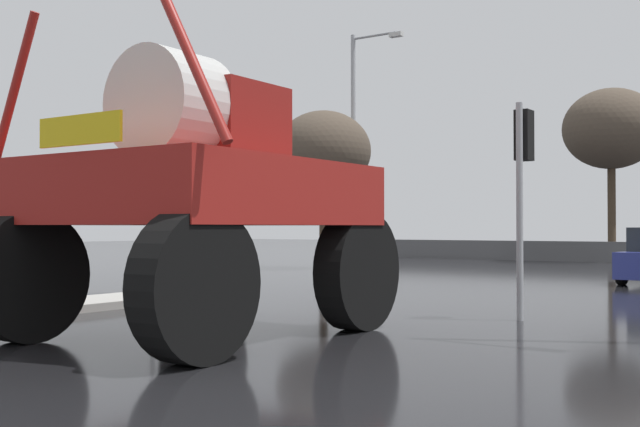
# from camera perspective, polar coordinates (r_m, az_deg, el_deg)

# --- Properties ---
(ground_plane) EXTENTS (120.00, 120.00, 0.00)m
(ground_plane) POSITION_cam_1_polar(r_m,az_deg,el_deg) (20.66, 11.63, -5.22)
(ground_plane) COLOR black
(median_island) EXTENTS (1.55, 8.79, 0.15)m
(median_island) POSITION_cam_1_polar(r_m,az_deg,el_deg) (14.71, -21.12, -6.59)
(median_island) COLOR #B2AFA8
(median_island) RESTS_ON ground
(oversize_sprayer) EXTENTS (4.19, 5.32, 4.33)m
(oversize_sprayer) POSITION_cam_1_polar(r_m,az_deg,el_deg) (11.10, -8.68, 1.21)
(oversize_sprayer) COLOR black
(oversize_sprayer) RESTS_ON ground
(traffic_signal_near_left) EXTENTS (0.24, 0.54, 3.45)m
(traffic_signal_near_left) POSITION_cam_1_polar(r_m,az_deg,el_deg) (18.20, -11.63, 2.13)
(traffic_signal_near_left) COLOR #A8AAAF
(traffic_signal_near_left) RESTS_ON ground
(traffic_signal_near_right) EXTENTS (0.24, 0.54, 3.57)m
(traffic_signal_near_right) POSITION_cam_1_polar(r_m,az_deg,el_deg) (13.38, 14.56, 3.65)
(traffic_signal_near_right) COLOR #A8AAAF
(traffic_signal_near_right) RESTS_ON ground
(streetlight_far_left) EXTENTS (2.23, 0.24, 8.90)m
(streetlight_far_left) POSITION_cam_1_polar(r_m,az_deg,el_deg) (30.00, 2.70, 5.54)
(streetlight_far_left) COLOR #A8AAAF
(streetlight_far_left) RESTS_ON ground
(bare_tree_left) EXTENTS (3.49, 3.49, 5.80)m
(bare_tree_left) POSITION_cam_1_polar(r_m,az_deg,el_deg) (28.75, 0.26, 4.52)
(bare_tree_left) COLOR #473828
(bare_tree_left) RESTS_ON ground
(bare_tree_far_center) EXTENTS (4.15, 4.15, 7.60)m
(bare_tree_far_center) POSITION_cam_1_polar(r_m,az_deg,el_deg) (36.61, 20.44, 5.77)
(bare_tree_far_center) COLOR #473828
(bare_tree_far_center) RESTS_ON ground
(roadside_barrier) EXTENTS (26.19, 0.24, 0.90)m
(roadside_barrier) POSITION_cam_1_polar(r_m,az_deg,el_deg) (35.81, 21.72, -2.65)
(roadside_barrier) COLOR #59595B
(roadside_barrier) RESTS_ON ground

